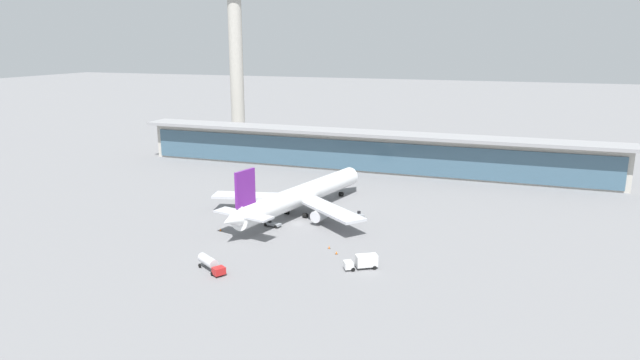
{
  "coord_description": "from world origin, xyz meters",
  "views": [
    {
      "loc": [
        54.81,
        -136.03,
        48.0
      ],
      "look_at": [
        0.0,
        17.74,
        7.99
      ],
      "focal_mm": 31.9,
      "sensor_mm": 36.0,
      "label": 1
    }
  ],
  "objects_px": {
    "service_truck_mid_apron_grey": "(359,215)",
    "safety_cone_bravo": "(336,253)",
    "control_tower": "(236,49)",
    "safety_cone_charlie": "(220,230)",
    "service_truck_by_tail_white": "(363,261)",
    "airliner_on_stand": "(299,196)",
    "service_truck_near_nose_grey": "(272,223)",
    "service_truck_under_wing_red": "(210,263)",
    "safety_cone_alpha": "(329,247)"
  },
  "relations": [
    {
      "from": "service_truck_by_tail_white",
      "to": "safety_cone_charlie",
      "type": "height_order",
      "value": "service_truck_by_tail_white"
    },
    {
      "from": "service_truck_mid_apron_grey",
      "to": "safety_cone_bravo",
      "type": "relative_size",
      "value": 4.64
    },
    {
      "from": "service_truck_near_nose_grey",
      "to": "safety_cone_bravo",
      "type": "distance_m",
      "value": 26.23
    },
    {
      "from": "control_tower",
      "to": "safety_cone_alpha",
      "type": "bearing_deg",
      "value": -54.27
    },
    {
      "from": "safety_cone_alpha",
      "to": "safety_cone_bravo",
      "type": "xyz_separation_m",
      "value": [
        2.76,
        -2.91,
        0.0
      ]
    },
    {
      "from": "service_truck_by_tail_white",
      "to": "safety_cone_bravo",
      "type": "height_order",
      "value": "service_truck_by_tail_white"
    },
    {
      "from": "service_truck_by_tail_white",
      "to": "safety_cone_bravo",
      "type": "bearing_deg",
      "value": 141.93
    },
    {
      "from": "service_truck_near_nose_grey",
      "to": "service_truck_under_wing_red",
      "type": "xyz_separation_m",
      "value": [
        0.0,
        -31.81,
        0.9
      ]
    },
    {
      "from": "airliner_on_stand",
      "to": "control_tower",
      "type": "bearing_deg",
      "value": 125.64
    },
    {
      "from": "service_truck_by_tail_white",
      "to": "safety_cone_bravo",
      "type": "distance_m",
      "value": 10.37
    },
    {
      "from": "airliner_on_stand",
      "to": "service_truck_under_wing_red",
      "type": "relative_size",
      "value": 7.62
    },
    {
      "from": "service_truck_under_wing_red",
      "to": "control_tower",
      "type": "height_order",
      "value": "control_tower"
    },
    {
      "from": "service_truck_by_tail_white",
      "to": "service_truck_under_wing_red",
      "type": "bearing_deg",
      "value": -158.61
    },
    {
      "from": "service_truck_by_tail_white",
      "to": "safety_cone_alpha",
      "type": "height_order",
      "value": "service_truck_by_tail_white"
    },
    {
      "from": "service_truck_mid_apron_grey",
      "to": "control_tower",
      "type": "relative_size",
      "value": 0.04
    },
    {
      "from": "service_truck_near_nose_grey",
      "to": "safety_cone_charlie",
      "type": "xyz_separation_m",
      "value": [
        -11.02,
        -7.88,
        -0.49
      ]
    },
    {
      "from": "service_truck_mid_apron_grey",
      "to": "service_truck_by_tail_white",
      "type": "relative_size",
      "value": 0.44
    },
    {
      "from": "service_truck_by_tail_white",
      "to": "service_truck_mid_apron_grey",
      "type": "bearing_deg",
      "value": 106.95
    },
    {
      "from": "service_truck_mid_apron_grey",
      "to": "safety_cone_bravo",
      "type": "height_order",
      "value": "service_truck_mid_apron_grey"
    },
    {
      "from": "service_truck_mid_apron_grey",
      "to": "service_truck_by_tail_white",
      "type": "height_order",
      "value": "service_truck_by_tail_white"
    },
    {
      "from": "safety_cone_alpha",
      "to": "safety_cone_charlie",
      "type": "distance_m",
      "value": 30.87
    },
    {
      "from": "service_truck_under_wing_red",
      "to": "safety_cone_charlie",
      "type": "relative_size",
      "value": 12.11
    },
    {
      "from": "service_truck_under_wing_red",
      "to": "control_tower",
      "type": "relative_size",
      "value": 0.1
    },
    {
      "from": "safety_cone_charlie",
      "to": "safety_cone_bravo",
      "type": "bearing_deg",
      "value": -9.51
    },
    {
      "from": "safety_cone_alpha",
      "to": "safety_cone_charlie",
      "type": "xyz_separation_m",
      "value": [
        -30.75,
        2.7,
        0.0
      ]
    },
    {
      "from": "control_tower",
      "to": "safety_cone_charlie",
      "type": "distance_m",
      "value": 137.83
    },
    {
      "from": "safety_cone_charlie",
      "to": "airliner_on_stand",
      "type": "bearing_deg",
      "value": 55.23
    },
    {
      "from": "service_truck_under_wing_red",
      "to": "safety_cone_bravo",
      "type": "relative_size",
      "value": 12.11
    },
    {
      "from": "airliner_on_stand",
      "to": "service_truck_by_tail_white",
      "type": "distance_m",
      "value": 42.53
    },
    {
      "from": "safety_cone_alpha",
      "to": "airliner_on_stand",
      "type": "bearing_deg",
      "value": 126.14
    },
    {
      "from": "safety_cone_charlie",
      "to": "safety_cone_alpha",
      "type": "bearing_deg",
      "value": -5.02
    },
    {
      "from": "service_truck_mid_apron_grey",
      "to": "control_tower",
      "type": "xyz_separation_m",
      "value": [
        -87.17,
        95.48,
        43.55
      ]
    },
    {
      "from": "service_truck_under_wing_red",
      "to": "safety_cone_charlie",
      "type": "xyz_separation_m",
      "value": [
        -11.02,
        23.93,
        -1.39
      ]
    },
    {
      "from": "airliner_on_stand",
      "to": "safety_cone_charlie",
      "type": "xyz_separation_m",
      "value": [
        -14.02,
        -20.2,
        -5.16
      ]
    },
    {
      "from": "service_truck_mid_apron_grey",
      "to": "service_truck_by_tail_white",
      "type": "xyz_separation_m",
      "value": [
        10.48,
        -34.41,
        0.82
      ]
    },
    {
      "from": "service_truck_under_wing_red",
      "to": "safety_cone_alpha",
      "type": "distance_m",
      "value": 29.01
    },
    {
      "from": "service_truck_near_nose_grey",
      "to": "control_tower",
      "type": "height_order",
      "value": "control_tower"
    },
    {
      "from": "service_truck_by_tail_white",
      "to": "safety_cone_bravo",
      "type": "xyz_separation_m",
      "value": [
        -8.09,
        6.34,
        -1.37
      ]
    },
    {
      "from": "service_truck_by_tail_white",
      "to": "safety_cone_alpha",
      "type": "relative_size",
      "value": 10.59
    },
    {
      "from": "control_tower",
      "to": "safety_cone_charlie",
      "type": "height_order",
      "value": "control_tower"
    },
    {
      "from": "service_truck_near_nose_grey",
      "to": "service_truck_by_tail_white",
      "type": "bearing_deg",
      "value": -32.96
    },
    {
      "from": "airliner_on_stand",
      "to": "safety_cone_charlie",
      "type": "bearing_deg",
      "value": -124.77
    },
    {
      "from": "service_truck_mid_apron_grey",
      "to": "safety_cone_alpha",
      "type": "height_order",
      "value": "service_truck_mid_apron_grey"
    },
    {
      "from": "service_truck_under_wing_red",
      "to": "safety_cone_alpha",
      "type": "relative_size",
      "value": 12.11
    },
    {
      "from": "control_tower",
      "to": "safety_cone_charlie",
      "type": "relative_size",
      "value": 116.91
    },
    {
      "from": "safety_cone_bravo",
      "to": "safety_cone_alpha",
      "type": "bearing_deg",
      "value": 133.48
    },
    {
      "from": "control_tower",
      "to": "safety_cone_charlie",
      "type": "xyz_separation_m",
      "value": [
        56.05,
        -117.94,
        -44.11
      ]
    },
    {
      "from": "service_truck_near_nose_grey",
      "to": "safety_cone_charlie",
      "type": "relative_size",
      "value": 9.91
    },
    {
      "from": "service_truck_mid_apron_grey",
      "to": "service_truck_near_nose_grey",
      "type": "bearing_deg",
      "value": -144.05
    },
    {
      "from": "safety_cone_bravo",
      "to": "service_truck_mid_apron_grey",
      "type": "bearing_deg",
      "value": 94.88
    }
  ]
}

